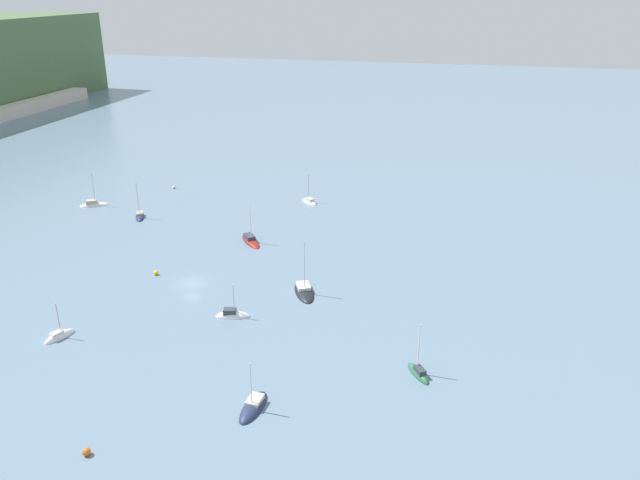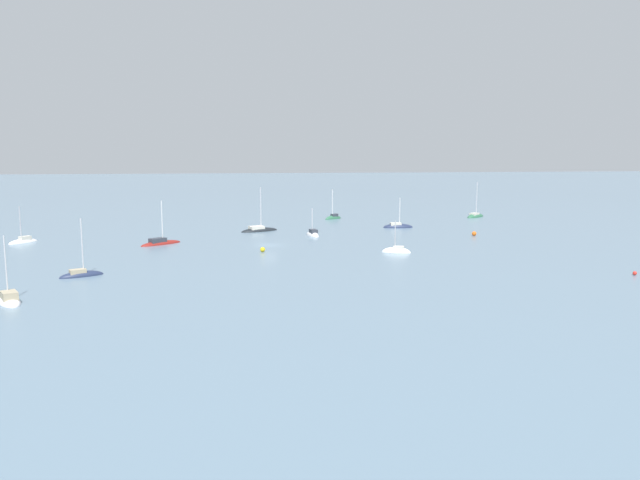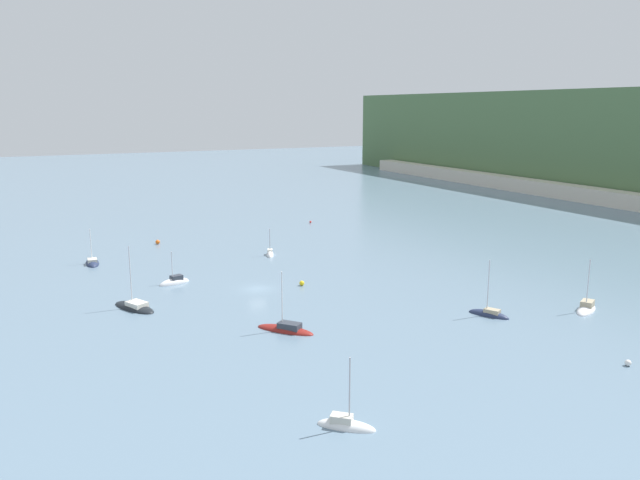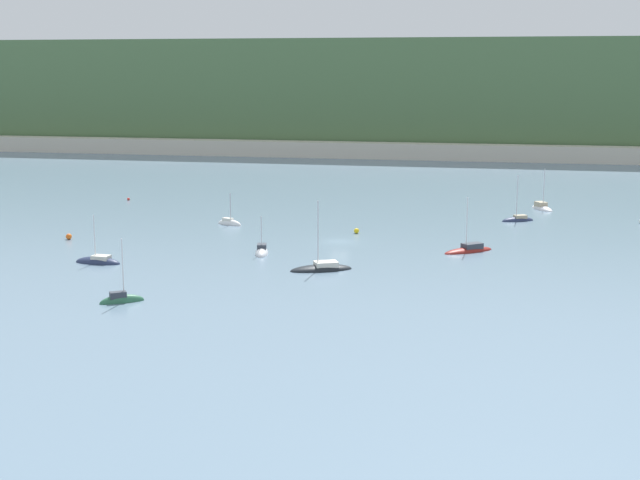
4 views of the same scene
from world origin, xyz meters
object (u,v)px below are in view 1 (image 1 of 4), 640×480
Objects in this scene: sailboat_3 at (304,292)px; sailboat_7 at (140,217)px; sailboat_2 at (94,205)px; mooring_buoy_1 at (174,187)px; sailboat_4 at (233,316)px; sailboat_9 at (309,202)px; sailboat_8 at (251,241)px; sailboat_1 at (253,408)px; sailboat_6 at (60,337)px; sailboat_0 at (418,374)px; mooring_buoy_0 at (86,452)px; mooring_buoy_3 at (156,273)px.

sailboat_3 is 47.04m from sailboat_7.
mooring_buoy_1 is (14.84, -11.14, 0.20)m from sailboat_2.
sailboat_9 reaches higher than sailboat_4.
mooring_buoy_1 is at bearing -171.54° from sailboat_8.
sailboat_1 is at bearing 12.69° from sailboat_7.
sailboat_3 is 12.44m from sailboat_4.
sailboat_8 is at bearing -44.34° from sailboat_2.
sailboat_2 is 18.55m from mooring_buoy_1.
sailboat_0 is at bearing -64.56° from sailboat_6.
sailboat_6 is (-48.38, -25.68, -0.06)m from sailboat_2.
sailboat_2 is 9.11× the size of mooring_buoy_0.
sailboat_3 is at bearing 33.16° from sailboat_7.
sailboat_7 is 19.12m from mooring_buoy_1.
mooring_buoy_3 is at bearing -133.25° from sailboat_1.
sailboat_3 is 24.79m from mooring_buoy_3.
sailboat_6 is (7.83, 29.91, 0.00)m from sailboat_1.
sailboat_9 is (69.00, 11.86, 0.04)m from sailboat_1.
sailboat_6 is (-2.97, 46.98, -0.04)m from sailboat_0.
sailboat_3 is 1.31× the size of sailboat_9.
sailboat_4 is at bearing 135.14° from sailboat_9.
sailboat_3 reaches higher than sailboat_4.
sailboat_3 is at bearing -56.23° from sailboat_2.
mooring_buoy_3 is (-40.52, 14.83, 0.27)m from sailboat_9.
sailboat_2 is at bearing 49.78° from sailboat_6.
mooring_buoy_0 is (-56.37, -3.03, 0.30)m from sailboat_8.
sailboat_7 is (44.19, 12.63, 0.02)m from sailboat_6.
mooring_buoy_0 is at bearing -86.80° from sailboat_2.
sailboat_6 is at bearing -167.04° from mooring_buoy_1.
sailboat_2 is 0.84× the size of sailboat_3.
sailboat_4 is at bearing -146.45° from mooring_buoy_1.
sailboat_1 is at bearing 142.44° from sailboat_9.
sailboat_8 is at bearing -156.24° from sailboat_1.
sailboat_4 is at bearing -7.54° from mooring_buoy_0.
sailboat_1 is 30.92m from sailboat_6.
sailboat_3 is 12.03× the size of mooring_buoy_3.
mooring_buoy_3 is (28.48, 26.69, 0.31)m from sailboat_1.
sailboat_3 is 1.16× the size of sailboat_8.
sailboat_9 is at bearing 168.18° from sailboat_3.
sailboat_7 reaches higher than sailboat_1.
sailboat_8 is at bearing 91.36° from sailboat_4.
sailboat_3 reaches higher than mooring_buoy_1.
mooring_buoy_0 is (-39.33, 11.72, 0.33)m from sailboat_3.
sailboat_1 is 0.99× the size of sailboat_9.
sailboat_1 is 1.18× the size of sailboat_6.
sailboat_8 is at bearing 48.99° from sailboat_7.
mooring_buoy_1 is at bearing -160.69° from sailboat_3.
mooring_buoy_3 is (-42.56, -17.77, 0.05)m from mooring_buoy_1.
sailboat_3 is (-27.88, -53.69, -0.04)m from sailboat_2.
sailboat_9 is at bearing 129.72° from sailboat_8.
sailboat_7 is at bearing 37.76° from sailboat_6.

